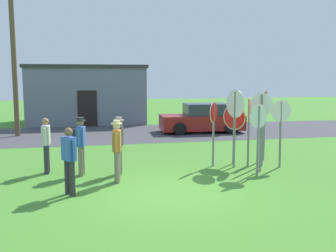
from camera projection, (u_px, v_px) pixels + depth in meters
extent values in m
plane|color=#47842D|center=(166.00, 192.00, 9.74)|extent=(80.00, 80.00, 0.00)
cube|color=#424247|center=(127.00, 133.00, 19.68)|extent=(60.00, 6.40, 0.01)
cube|color=slate|center=(87.00, 95.00, 24.50)|extent=(7.03, 4.80, 3.41)
cube|color=#383333|center=(86.00, 67.00, 24.26)|extent=(7.23, 5.00, 0.20)
cube|color=black|center=(87.00, 109.00, 22.23)|extent=(1.10, 0.08, 2.10)
cylinder|color=brown|center=(14.00, 55.00, 18.34)|extent=(0.24, 0.24, 7.93)
cube|color=maroon|center=(201.00, 122.00, 20.08)|extent=(4.37, 1.99, 0.76)
cube|color=#2D333D|center=(206.00, 109.00, 20.03)|extent=(2.30, 1.63, 0.60)
cylinder|color=black|center=(180.00, 129.00, 19.02)|extent=(0.65, 0.25, 0.64)
cylinder|color=black|center=(174.00, 124.00, 20.78)|extent=(0.65, 0.25, 0.64)
cylinder|color=black|center=(231.00, 128.00, 19.44)|extent=(0.65, 0.25, 0.64)
cylinder|color=black|center=(221.00, 123.00, 21.20)|extent=(0.65, 0.25, 0.64)
cylinder|color=slate|center=(263.00, 132.00, 12.42)|extent=(0.10, 0.10, 2.26)
cylinder|color=white|center=(263.00, 106.00, 12.31)|extent=(0.52, 0.46, 0.69)
cylinder|color=red|center=(264.00, 106.00, 12.30)|extent=(0.49, 0.43, 0.63)
cylinder|color=slate|center=(249.00, 133.00, 12.38)|extent=(0.09, 0.09, 2.20)
cylinder|color=white|center=(249.00, 110.00, 12.28)|extent=(0.29, 0.81, 0.85)
cylinder|color=red|center=(249.00, 110.00, 12.28)|extent=(0.27, 0.75, 0.79)
cylinder|color=slate|center=(258.00, 141.00, 11.19)|extent=(0.09, 0.09, 2.07)
cylinder|color=white|center=(259.00, 116.00, 11.10)|extent=(0.66, 0.32, 0.72)
cylinder|color=red|center=(258.00, 116.00, 11.11)|extent=(0.61, 0.30, 0.67)
cylinder|color=slate|center=(235.00, 130.00, 12.20)|extent=(0.09, 0.09, 2.44)
cylinder|color=white|center=(235.00, 104.00, 12.09)|extent=(0.27, 0.87, 0.91)
cylinder|color=red|center=(235.00, 104.00, 12.10)|extent=(0.25, 0.81, 0.84)
cylinder|color=slate|center=(261.00, 134.00, 11.63)|extent=(0.12, 0.11, 2.38)
cylinder|color=white|center=(262.00, 104.00, 11.52)|extent=(0.47, 0.55, 0.71)
cylinder|color=red|center=(262.00, 104.00, 11.53)|extent=(0.44, 0.51, 0.65)
cylinder|color=slate|center=(280.00, 135.00, 12.25)|extent=(0.08, 0.13, 2.12)
cylinder|color=white|center=(281.00, 111.00, 12.15)|extent=(0.70, 0.07, 0.70)
cylinder|color=red|center=(281.00, 111.00, 12.16)|extent=(0.65, 0.07, 0.65)
cylinder|color=slate|center=(264.00, 127.00, 13.20)|extent=(0.10, 0.10, 2.40)
cylinder|color=white|center=(265.00, 100.00, 13.08)|extent=(0.43, 0.49, 0.64)
cylinder|color=red|center=(265.00, 100.00, 13.07)|extent=(0.40, 0.45, 0.59)
cylinder|color=slate|center=(213.00, 135.00, 12.39)|extent=(0.10, 0.10, 2.06)
cylinder|color=white|center=(214.00, 112.00, 12.29)|extent=(0.43, 0.54, 0.68)
cylinder|color=red|center=(214.00, 112.00, 12.28)|extent=(0.40, 0.50, 0.63)
cylinder|color=slate|center=(234.00, 135.00, 12.72)|extent=(0.10, 0.10, 1.95)
cylinder|color=white|center=(234.00, 117.00, 12.64)|extent=(0.50, 0.72, 0.87)
cylinder|color=red|center=(234.00, 117.00, 12.64)|extent=(0.46, 0.67, 0.80)
cylinder|color=#2D2D33|center=(67.00, 177.00, 9.48)|extent=(0.14, 0.14, 0.88)
cylinder|color=#2D2D33|center=(72.00, 179.00, 9.33)|extent=(0.14, 0.14, 0.88)
cube|color=#3860B7|center=(69.00, 149.00, 9.31)|extent=(0.39, 0.42, 0.58)
cylinder|color=#3860B7|center=(64.00, 148.00, 9.48)|extent=(0.09, 0.09, 0.52)
cylinder|color=#3860B7|center=(74.00, 151.00, 9.15)|extent=(0.09, 0.09, 0.52)
sphere|color=brown|center=(68.00, 132.00, 9.26)|extent=(0.21, 0.21, 0.21)
cylinder|color=#7A6B56|center=(120.00, 159.00, 11.50)|extent=(0.14, 0.14, 0.88)
cylinder|color=#7A6B56|center=(119.00, 161.00, 11.28)|extent=(0.14, 0.14, 0.88)
cube|color=#333338|center=(119.00, 136.00, 11.30)|extent=(0.30, 0.40, 0.58)
cylinder|color=#333338|center=(120.00, 135.00, 11.54)|extent=(0.09, 0.09, 0.52)
cylinder|color=#333338|center=(118.00, 138.00, 11.06)|extent=(0.09, 0.09, 0.52)
sphere|color=tan|center=(119.00, 122.00, 11.24)|extent=(0.21, 0.21, 0.21)
cylinder|color=gray|center=(119.00, 120.00, 11.24)|extent=(0.31, 0.31, 0.02)
cylinder|color=gray|center=(119.00, 118.00, 11.23)|extent=(0.19, 0.19, 0.09)
cylinder|color=#7A6B56|center=(82.00, 160.00, 11.40)|extent=(0.14, 0.14, 0.88)
cylinder|color=#7A6B56|center=(81.00, 162.00, 11.18)|extent=(0.14, 0.14, 0.88)
cube|color=#3860B7|center=(81.00, 136.00, 11.20)|extent=(0.29, 0.40, 0.58)
cylinder|color=#3860B7|center=(83.00, 136.00, 11.44)|extent=(0.09, 0.09, 0.52)
cylinder|color=#3860B7|center=(79.00, 138.00, 10.96)|extent=(0.09, 0.09, 0.52)
sphere|color=#9E7051|center=(80.00, 122.00, 11.15)|extent=(0.21, 0.21, 0.21)
cylinder|color=#333338|center=(80.00, 120.00, 11.14)|extent=(0.32, 0.32, 0.02)
cylinder|color=#333338|center=(80.00, 119.00, 11.13)|extent=(0.19, 0.19, 0.09)
cube|color=#232328|center=(75.00, 136.00, 11.19)|extent=(0.19, 0.28, 0.40)
cylinder|color=#7A6B56|center=(118.00, 166.00, 10.67)|extent=(0.14, 0.14, 0.88)
cylinder|color=#7A6B56|center=(117.00, 168.00, 10.45)|extent=(0.14, 0.14, 0.88)
cube|color=#B27533|center=(117.00, 141.00, 10.47)|extent=(0.28, 0.39, 0.58)
cylinder|color=#B27533|center=(118.00, 140.00, 10.71)|extent=(0.09, 0.09, 0.52)
cylinder|color=#B27533|center=(116.00, 143.00, 10.23)|extent=(0.09, 0.09, 0.52)
sphere|color=beige|center=(117.00, 126.00, 10.41)|extent=(0.21, 0.21, 0.21)
cylinder|color=beige|center=(116.00, 124.00, 10.41)|extent=(0.31, 0.31, 0.02)
cylinder|color=beige|center=(116.00, 122.00, 10.40)|extent=(0.19, 0.19, 0.09)
cylinder|color=#2D2D33|center=(47.00, 158.00, 11.65)|extent=(0.14, 0.14, 0.88)
cylinder|color=#2D2D33|center=(46.00, 160.00, 11.44)|extent=(0.14, 0.14, 0.88)
cube|color=beige|center=(46.00, 135.00, 11.45)|extent=(0.23, 0.37, 0.58)
cylinder|color=beige|center=(47.00, 135.00, 11.69)|extent=(0.09, 0.09, 0.52)
cylinder|color=beige|center=(45.00, 137.00, 11.22)|extent=(0.09, 0.09, 0.52)
sphere|color=#9E7051|center=(45.00, 121.00, 11.40)|extent=(0.21, 0.21, 0.21)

